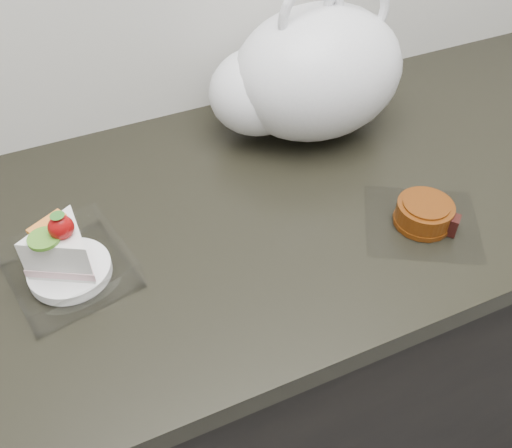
{
  "coord_description": "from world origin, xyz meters",
  "views": [
    {
      "loc": [
        -0.32,
        1.05,
        1.53
      ],
      "look_at": [
        -0.07,
        1.61,
        0.94
      ],
      "focal_mm": 40.0,
      "sensor_mm": 36.0,
      "label": 1
    }
  ],
  "objects": [
    {
      "name": "counter",
      "position": [
        0.0,
        1.69,
        0.45
      ],
      "size": [
        2.04,
        0.64,
        0.9
      ],
      "color": "black",
      "rests_on": "ground"
    },
    {
      "name": "plastic_bag",
      "position": [
        0.14,
        1.85,
        1.02
      ],
      "size": [
        0.36,
        0.26,
        0.29
      ],
      "rotation": [
        0.0,
        0.0,
        -0.04
      ],
      "color": "white",
      "rests_on": "counter"
    },
    {
      "name": "mooncake_wrap",
      "position": [
        0.19,
        1.54,
        0.92
      ],
      "size": [
        0.24,
        0.23,
        0.04
      ],
      "rotation": [
        0.0,
        0.0,
        -0.35
      ],
      "color": "white",
      "rests_on": "counter"
    },
    {
      "name": "cake_tray",
      "position": [
        -0.34,
        1.65,
        0.93
      ],
      "size": [
        0.19,
        0.19,
        0.13
      ],
      "rotation": [
        0.0,
        0.0,
        0.19
      ],
      "color": "white",
      "rests_on": "counter"
    }
  ]
}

